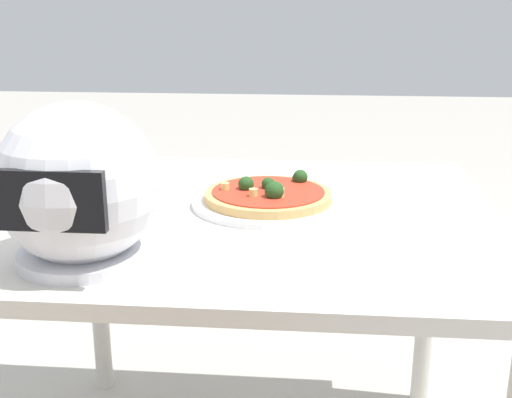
% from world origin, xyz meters
% --- Properties ---
extents(dining_table, '(1.07, 0.91, 0.71)m').
position_xyz_m(dining_table, '(0.00, 0.00, 0.62)').
color(dining_table, beige).
rests_on(dining_table, ground).
extents(pizza_plate, '(0.33, 0.33, 0.01)m').
position_xyz_m(pizza_plate, '(-0.05, -0.04, 0.71)').
color(pizza_plate, white).
rests_on(pizza_plate, dining_table).
extents(pizza, '(0.28, 0.28, 0.05)m').
position_xyz_m(pizza, '(-0.05, -0.04, 0.73)').
color(pizza, tan).
rests_on(pizza, pizza_plate).
extents(motorcycle_helmet, '(0.27, 0.27, 0.27)m').
position_xyz_m(motorcycle_helmet, '(0.24, 0.29, 0.84)').
color(motorcycle_helmet, silver).
rests_on(motorcycle_helmet, dining_table).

